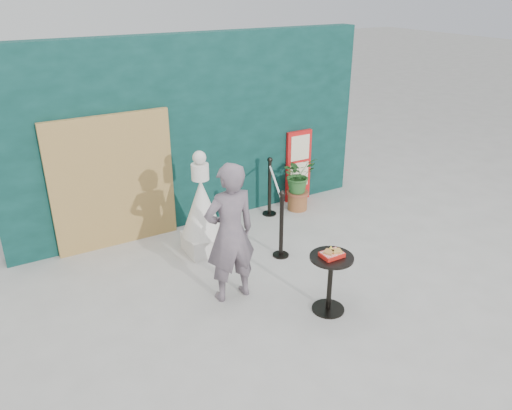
% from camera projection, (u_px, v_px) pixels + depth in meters
% --- Properties ---
extents(ground, '(60.00, 60.00, 0.00)m').
position_uv_depth(ground, '(306.00, 316.00, 6.01)').
color(ground, '#ADAAA5').
rests_on(ground, ground).
extents(back_wall, '(6.00, 0.30, 3.00)m').
position_uv_depth(back_wall, '(194.00, 132.00, 7.87)').
color(back_wall, '#092C28').
rests_on(back_wall, ground).
extents(bamboo_fence, '(1.80, 0.08, 2.00)m').
position_uv_depth(bamboo_fence, '(113.00, 182.00, 7.27)').
color(bamboo_fence, tan).
rests_on(bamboo_fence, ground).
extents(woman, '(0.66, 0.44, 1.80)m').
position_uv_depth(woman, '(230.00, 233.00, 6.03)').
color(woman, slate).
rests_on(woman, ground).
extents(menu_board, '(0.50, 0.07, 1.30)m').
position_uv_depth(menu_board, '(298.00, 166.00, 8.94)').
color(menu_board, red).
rests_on(menu_board, ground).
extents(statue, '(0.61, 0.61, 1.56)m').
position_uv_depth(statue, '(202.00, 212.00, 7.20)').
color(statue, silver).
rests_on(statue, ground).
extents(cafe_table, '(0.52, 0.52, 0.75)m').
position_uv_depth(cafe_table, '(330.00, 275.00, 5.92)').
color(cafe_table, black).
rests_on(cafe_table, ground).
extents(food_basket, '(0.26, 0.19, 0.11)m').
position_uv_depth(food_basket, '(332.00, 254.00, 5.81)').
color(food_basket, red).
rests_on(food_basket, cafe_table).
extents(planter, '(0.57, 0.49, 0.96)m').
position_uv_depth(planter, '(298.00, 180.00, 8.59)').
color(planter, brown).
rests_on(planter, ground).
extents(stanchion_barrier, '(0.84, 1.54, 1.03)m').
position_uv_depth(stanchion_barrier, '(275.00, 205.00, 7.77)').
color(stanchion_barrier, black).
rests_on(stanchion_barrier, ground).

